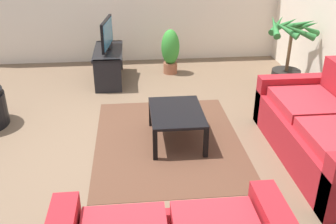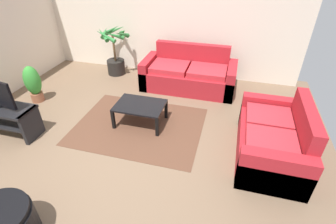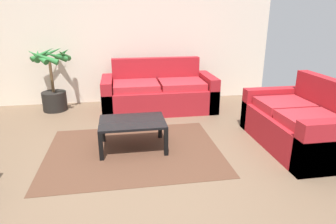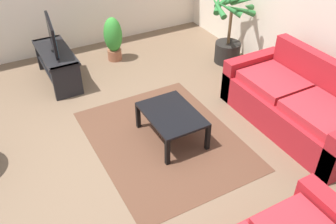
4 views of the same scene
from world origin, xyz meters
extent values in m
plane|color=brown|center=(0.00, 0.00, 0.00)|extent=(6.60, 6.60, 0.00)
cube|color=beige|center=(0.00, 3.00, 1.35)|extent=(6.00, 0.06, 2.70)
cube|color=maroon|center=(0.65, 2.25, 0.21)|extent=(1.99, 0.90, 0.42)
cube|color=maroon|center=(0.65, 2.62, 0.66)|extent=(1.63, 0.16, 0.48)
cube|color=maroon|center=(-0.25, 2.25, 0.31)|extent=(0.18, 0.90, 0.62)
cube|color=#B8272F|center=(0.25, 2.20, 0.48)|extent=(0.78, 0.66, 0.12)
cube|color=#B8272F|center=(1.06, 2.20, 0.48)|extent=(0.78, 0.66, 0.12)
cube|color=black|center=(-1.96, -0.13, 0.50)|extent=(1.10, 0.45, 0.04)
cube|color=black|center=(-1.96, -0.13, 0.23)|extent=(1.02, 0.39, 0.03)
cube|color=black|center=(-2.48, -0.13, 0.26)|extent=(0.06, 0.41, 0.52)
cube|color=black|center=(-1.44, -0.13, 0.26)|extent=(0.06, 0.41, 0.52)
cube|color=black|center=(-1.96, -0.13, 0.78)|extent=(0.79, 0.14, 0.45)
cube|color=teal|center=(-1.96, -0.11, 0.78)|extent=(0.74, 0.10, 0.40)
cylinder|color=black|center=(-1.96, -0.13, 0.54)|extent=(0.10, 0.10, 0.04)
cube|color=black|center=(0.10, 0.73, 0.37)|extent=(0.84, 0.60, 0.03)
cube|color=black|center=(-0.29, 0.45, 0.18)|extent=(0.05, 0.05, 0.35)
cube|color=black|center=(0.50, 0.45, 0.18)|extent=(0.05, 0.05, 0.35)
cube|color=black|center=(-0.29, 1.00, 0.18)|extent=(0.05, 0.05, 0.35)
cube|color=black|center=(0.50, 1.00, 0.18)|extent=(0.05, 0.05, 0.35)
cube|color=#513323|center=(0.10, 0.63, 0.00)|extent=(2.20, 1.70, 0.01)
cylinder|color=black|center=(-1.22, 2.55, 0.17)|extent=(0.43, 0.43, 0.34)
cylinder|color=brown|center=(-1.22, 2.55, 0.65)|extent=(0.05, 0.05, 0.61)
cone|color=#297233|center=(-0.96, 2.51, 1.00)|extent=(0.17, 0.53, 0.28)
cone|color=#297233|center=(-1.01, 2.70, 1.00)|extent=(0.38, 0.47, 0.28)
cone|color=#297233|center=(-1.26, 2.79, 1.00)|extent=(0.49, 0.18, 0.27)
cone|color=#297233|center=(-1.35, 2.73, 1.00)|extent=(0.42, 0.36, 0.26)
cone|color=#297233|center=(-1.39, 2.52, 1.00)|extent=(0.16, 0.38, 0.22)
cone|color=#297233|center=(-1.36, 2.38, 1.00)|extent=(0.41, 0.37, 0.26)
cone|color=#297233|center=(-1.25, 2.30, 1.00)|extent=(0.52, 0.18, 0.28)
cone|color=#297233|center=(-1.08, 2.39, 1.00)|extent=(0.39, 0.35, 0.25)
cylinder|color=brown|center=(-2.21, 0.90, 0.09)|extent=(0.24, 0.24, 0.19)
ellipsoid|color=#328830|center=(-2.21, 0.90, 0.46)|extent=(0.31, 0.31, 0.60)
camera|label=1|loc=(4.00, 0.24, 2.28)|focal=40.68mm
camera|label=2|loc=(1.55, -2.72, 2.68)|focal=27.02mm
camera|label=3|loc=(-0.02, -2.83, 1.70)|focal=31.45mm
camera|label=4|loc=(3.23, -1.05, 3.02)|focal=39.28mm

